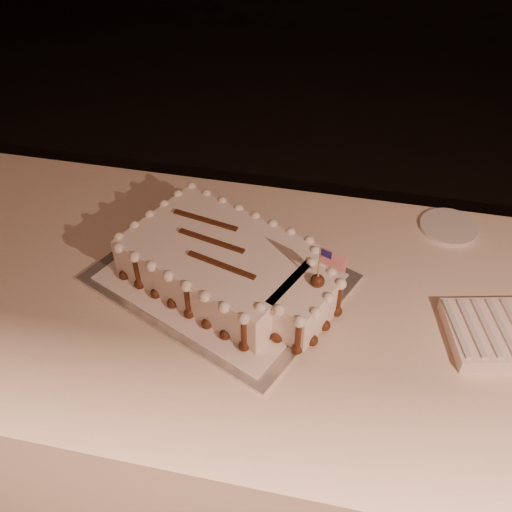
% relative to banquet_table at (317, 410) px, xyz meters
% --- Properties ---
extents(room_shell, '(6.10, 8.10, 2.90)m').
position_rel_banquet_table_xyz_m(room_shell, '(0.00, -0.60, 1.02)').
color(room_shell, black).
rests_on(room_shell, ground).
extents(banquet_table, '(2.40, 0.80, 0.75)m').
position_rel_banquet_table_xyz_m(banquet_table, '(0.00, 0.00, 0.00)').
color(banquet_table, beige).
rests_on(banquet_table, ground).
extents(cake_board, '(0.61, 0.55, 0.01)m').
position_rel_banquet_table_xyz_m(cake_board, '(-0.25, 0.04, 0.38)').
color(cake_board, silver).
rests_on(cake_board, banquet_table).
extents(doily, '(0.55, 0.49, 0.00)m').
position_rel_banquet_table_xyz_m(doily, '(-0.25, 0.04, 0.38)').
color(doily, white).
rests_on(doily, cake_board).
extents(sheet_cake, '(0.50, 0.39, 0.19)m').
position_rel_banquet_table_xyz_m(sheet_cake, '(-0.22, 0.03, 0.43)').
color(sheet_cake, white).
rests_on(sheet_cake, doily).
extents(napkin_stack, '(0.26, 0.21, 0.04)m').
position_rel_banquet_table_xyz_m(napkin_stack, '(0.34, -0.00, 0.39)').
color(napkin_stack, white).
rests_on(napkin_stack, banquet_table).
extents(side_plate, '(0.14, 0.14, 0.01)m').
position_rel_banquet_table_xyz_m(side_plate, '(0.25, 0.32, 0.38)').
color(side_plate, silver).
rests_on(side_plate, banquet_table).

